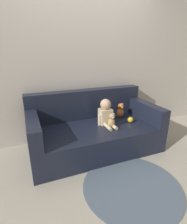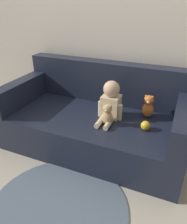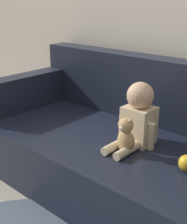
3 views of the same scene
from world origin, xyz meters
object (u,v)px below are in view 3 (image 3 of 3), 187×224
Objects in this scene: couch at (118,145)px; teddy_bear_brown at (126,136)px; person_baby at (138,117)px; toy_ball at (187,163)px.

teddy_bear_brown is at bearing -44.28° from couch.
person_baby reaches higher than toy_ball.
couch is at bearing 135.72° from teddy_bear_brown.
teddy_bear_brown is 2.48× the size of toy_ball.
person_baby is 0.42m from toy_ball.
couch is 4.87× the size of person_baby.
couch is 21.25× the size of toy_ball.
couch reaches higher than person_baby.
person_baby is at bearing -15.88° from couch.
couch is 0.61m from toy_ball.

